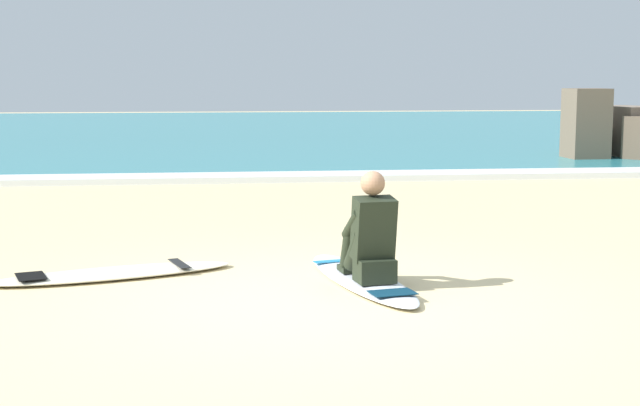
% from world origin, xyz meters
% --- Properties ---
extents(ground_plane, '(80.00, 80.00, 0.00)m').
position_xyz_m(ground_plane, '(0.00, 0.00, 0.00)').
color(ground_plane, beige).
extents(sea, '(80.00, 28.00, 0.10)m').
position_xyz_m(sea, '(0.00, 22.45, 0.05)').
color(sea, teal).
rests_on(sea, ground).
extents(breaking_foam, '(80.00, 0.90, 0.11)m').
position_xyz_m(breaking_foam, '(0.00, 8.75, 0.06)').
color(breaking_foam, white).
rests_on(breaking_foam, ground).
extents(surfboard_main, '(0.95, 2.32, 0.08)m').
position_xyz_m(surfboard_main, '(0.46, 0.66, 0.04)').
color(surfboard_main, silver).
rests_on(surfboard_main, ground).
extents(surfer_seated, '(0.44, 0.74, 0.95)m').
position_xyz_m(surfer_seated, '(0.50, 0.47, 0.44)').
color(surfer_seated, black).
rests_on(surfer_seated, surfboard_main).
extents(surfboard_spare_near, '(2.29, 1.17, 0.08)m').
position_xyz_m(surfboard_spare_near, '(-1.76, 1.14, 0.04)').
color(surfboard_spare_near, '#EFE5C6').
rests_on(surfboard_spare_near, ground).
extents(rock_outcrop_distant, '(2.32, 2.99, 1.55)m').
position_xyz_m(rock_outcrop_distant, '(7.70, 11.62, 0.57)').
color(rock_outcrop_distant, brown).
rests_on(rock_outcrop_distant, ground).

